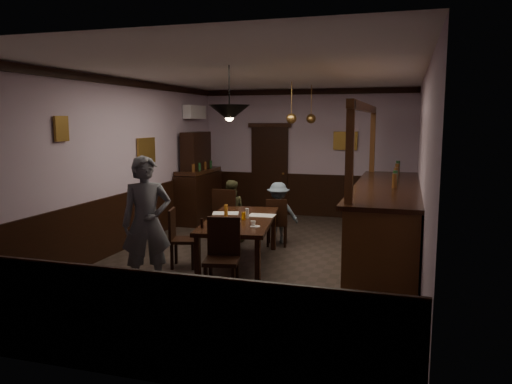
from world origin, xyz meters
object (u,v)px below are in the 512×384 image
at_px(dining_table, 240,223).
at_px(chair_side, 179,235).
at_px(chair_near, 223,253).
at_px(pendant_brass_far, 311,119).
at_px(person_standing, 147,223).
at_px(pendant_brass_mid, 291,119).
at_px(bar_counter, 387,219).
at_px(person_seated_left, 231,211).
at_px(soda_can, 244,216).
at_px(pendant_iron, 229,113).
at_px(chair_far_right, 277,220).
at_px(coffee_cup, 253,223).
at_px(chair_far_left, 227,214).
at_px(person_seated_right, 278,213).
at_px(sideboard, 198,186).

xyz_separation_m(dining_table, chair_side, (-0.88, -0.35, -0.18)).
bearing_deg(chair_near, pendant_brass_far, 74.89).
bearing_deg(person_standing, pendant_brass_mid, 39.71).
bearing_deg(bar_counter, person_seated_left, 174.32).
height_order(chair_near, person_standing, person_standing).
bearing_deg(soda_can, chair_side, -164.06).
xyz_separation_m(person_standing, pendant_iron, (0.97, 0.61, 1.46)).
distance_m(chair_far_right, chair_near, 2.64).
height_order(chair_far_right, pendant_iron, pendant_iron).
bearing_deg(coffee_cup, chair_near, -111.11).
bearing_deg(chair_side, chair_far_left, -23.18).
bearing_deg(chair_far_right, chair_side, 45.36).
xyz_separation_m(coffee_cup, pendant_brass_mid, (-0.09, 2.80, 1.50)).
relative_size(coffee_cup, pendant_brass_mid, 0.10).
distance_m(chair_far_right, person_seated_right, 0.29).
bearing_deg(coffee_cup, pendant_brass_far, 79.47).
relative_size(chair_near, person_standing, 0.56).
bearing_deg(pendant_brass_far, coffee_cup, -91.63).
relative_size(chair_far_left, chair_side, 1.14).
xyz_separation_m(chair_far_right, chair_near, (-0.05, -2.63, 0.07)).
bearing_deg(soda_can, bar_counter, 30.90).
bearing_deg(dining_table, sideboard, 123.61).
xyz_separation_m(person_seated_left, person_seated_right, (0.89, 0.14, -0.01)).
xyz_separation_m(pendant_brass_mid, pendant_brass_far, (0.20, 0.98, 0.00)).
height_order(sideboard, pendant_brass_far, pendant_brass_far).
distance_m(person_standing, person_seated_right, 3.19).
bearing_deg(chair_side, pendant_brass_far, -35.43).
height_order(chair_far_left, pendant_iron, pendant_iron).
distance_m(chair_far_right, chair_side, 2.03).
bearing_deg(pendant_brass_far, person_seated_left, -122.68).
height_order(coffee_cup, soda_can, soda_can).
distance_m(chair_far_left, person_seated_left, 0.28).
bearing_deg(chair_far_right, pendant_iron, 75.91).
height_order(chair_far_left, person_seated_right, person_seated_right).
distance_m(sideboard, pendant_brass_mid, 2.86).
distance_m(chair_far_left, person_standing, 2.60).
relative_size(person_seated_right, soda_can, 9.47).
relative_size(chair_far_right, bar_counter, 0.19).
bearing_deg(person_seated_right, coffee_cup, 75.66).
height_order(person_seated_left, person_seated_right, person_seated_left).
height_order(person_seated_right, soda_can, person_seated_right).
bearing_deg(pendant_iron, chair_far_left, 111.65).
bearing_deg(dining_table, chair_side, -158.44).
height_order(pendant_iron, pendant_brass_far, same).
relative_size(chair_near, coffee_cup, 12.62).
bearing_deg(person_seated_left, person_seated_right, 176.61).
height_order(chair_side, pendant_iron, pendant_iron).
distance_m(chair_side, bar_counter, 3.42).
bearing_deg(chair_side, pendant_iron, -128.57).
bearing_deg(coffee_cup, chair_side, 163.90).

